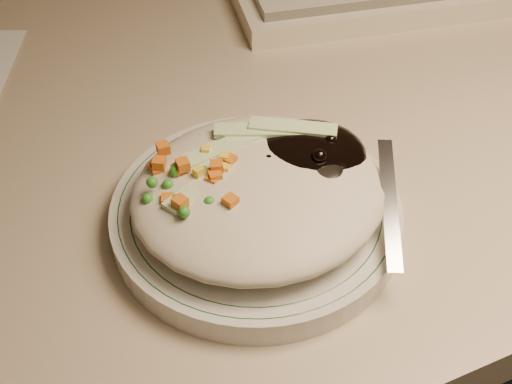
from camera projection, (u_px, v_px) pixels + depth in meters
name	position (u px, v px, depth m)	size (l,w,h in m)	color
desk	(243.00, 229.00, 0.83)	(1.40, 0.70, 0.74)	tan
plate	(256.00, 216.00, 0.55)	(0.22, 0.22, 0.02)	beige
plate_rim	(256.00, 207.00, 0.54)	(0.21, 0.21, 0.00)	#144723
meal	(262.00, 186.00, 0.53)	(0.21, 0.19, 0.05)	#AFA58D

